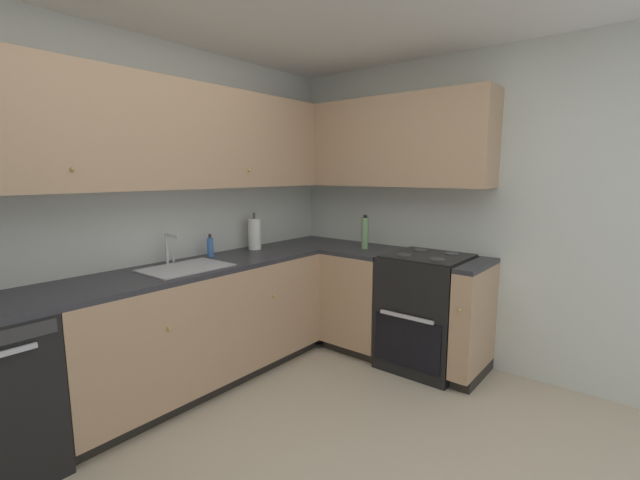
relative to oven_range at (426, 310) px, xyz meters
The scene contains 14 objects.
wall_back 2.45m from the oven_range, 140.26° to the left, with size 4.24×0.05×2.51m, color silver.
wall_right 0.90m from the oven_range, 44.07° to the right, with size 0.05×3.61×2.51m, color silver.
lower_cabinets_back 1.77m from the oven_range, 139.00° to the left, with size 2.04×0.62×0.88m.
countertop_back 1.83m from the oven_range, 139.12° to the left, with size 3.24×0.60×0.04m, color #2D2D33.
lower_cabinets_right 0.38m from the oven_range, 92.47° to the left, with size 0.62×1.33×0.88m.
countertop_right 0.57m from the oven_range, 92.90° to the left, with size 0.60×1.33×0.03m.
oven_range is the anchor object (origin of this frame).
upper_cabinets_back 2.41m from the oven_range, 139.08° to the left, with size 2.92×0.34×0.74m.
upper_cabinets_right 1.46m from the oven_range, 76.91° to the left, with size 0.32×1.88×0.74m.
sink 1.90m from the oven_range, 142.33° to the left, with size 0.57×0.40×0.10m.
faucet 2.07m from the oven_range, 137.47° to the left, with size 0.07×0.16×0.23m.
soap_bottle 1.81m from the oven_range, 129.34° to the left, with size 0.05×0.05×0.18m.
paper_towel_roll 1.58m from the oven_range, 116.07° to the left, with size 0.11×0.11×0.33m.
oil_bottle 0.83m from the oven_range, 91.85° to the left, with size 0.06×0.06×0.30m.
Camera 1 is at (-1.35, -1.13, 1.57)m, focal length 23.95 mm.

